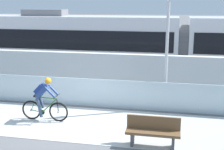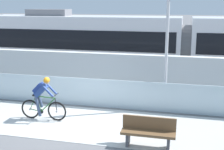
# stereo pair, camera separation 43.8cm
# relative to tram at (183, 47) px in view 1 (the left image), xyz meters

# --- Properties ---
(ground_plane) EXTENTS (200.00, 200.00, 0.00)m
(ground_plane) POSITION_rel_tram_xyz_m (-3.98, -6.85, -1.89)
(ground_plane) COLOR slate
(bike_path_deck) EXTENTS (32.00, 3.20, 0.01)m
(bike_path_deck) POSITION_rel_tram_xyz_m (-3.98, -6.85, -1.89)
(bike_path_deck) COLOR beige
(bike_path_deck) RESTS_ON ground
(glass_parapet) EXTENTS (32.00, 0.05, 1.17)m
(glass_parapet) POSITION_rel_tram_xyz_m (-3.98, -5.00, -1.31)
(glass_parapet) COLOR silver
(glass_parapet) RESTS_ON ground
(concrete_barrier_wall) EXTENTS (32.00, 0.36, 1.93)m
(concrete_barrier_wall) POSITION_rel_tram_xyz_m (-3.98, -3.20, -0.93)
(concrete_barrier_wall) COLOR silver
(concrete_barrier_wall) RESTS_ON ground
(tram_rail_near) EXTENTS (32.00, 0.08, 0.01)m
(tram_rail_near) POSITION_rel_tram_xyz_m (-3.98, -0.72, -1.89)
(tram_rail_near) COLOR #595654
(tram_rail_near) RESTS_ON ground
(tram_rail_far) EXTENTS (32.00, 0.08, 0.01)m
(tram_rail_far) POSITION_rel_tram_xyz_m (-3.98, 0.72, -1.89)
(tram_rail_far) COLOR #595654
(tram_rail_far) RESTS_ON ground
(tram) EXTENTS (22.56, 2.54, 3.81)m
(tram) POSITION_rel_tram_xyz_m (0.00, 0.00, 0.00)
(tram) COLOR silver
(tram) RESTS_ON ground
(cyclist_on_bike) EXTENTS (1.77, 0.58, 1.61)m
(cyclist_on_bike) POSITION_rel_tram_xyz_m (-4.93, -6.85, -1.09)
(cyclist_on_bike) COLOR black
(cyclist_on_bike) RESTS_ON ground
(lamp_post_antenna) EXTENTS (0.28, 0.28, 5.20)m
(lamp_post_antenna) POSITION_rel_tram_xyz_m (-0.70, -4.70, 1.40)
(lamp_post_antenna) COLOR gray
(lamp_post_antenna) RESTS_ON ground
(bench) EXTENTS (1.60, 0.45, 0.89)m
(bench) POSITION_rel_tram_xyz_m (-0.93, -8.14, -1.41)
(bench) COLOR brown
(bench) RESTS_ON ground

